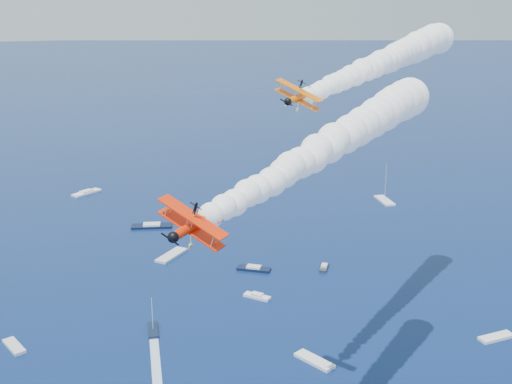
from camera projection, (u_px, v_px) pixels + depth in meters
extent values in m
cube|color=black|center=(153.00, 330.00, 156.29)|extent=(2.78, 7.40, 0.70)
cube|color=#2A2D38|center=(324.00, 267.00, 191.17)|extent=(4.76, 6.49, 0.70)
cube|color=white|center=(87.00, 193.00, 260.42)|extent=(11.89, 10.23, 0.70)
cube|color=white|center=(496.00, 337.00, 153.19)|extent=(9.04, 4.09, 0.70)
cube|color=white|center=(257.00, 296.00, 173.25)|extent=(6.91, 6.61, 0.70)
cube|color=silver|center=(14.00, 346.00, 149.33)|extent=(5.80, 8.46, 0.70)
cube|color=black|center=(152.00, 226.00, 224.16)|extent=(14.13, 6.43, 0.70)
cube|color=silver|center=(171.00, 255.00, 199.90)|extent=(10.93, 11.72, 0.70)
cube|color=black|center=(254.00, 269.00, 190.21)|extent=(9.92, 7.26, 0.70)
cube|color=white|center=(385.00, 201.00, 250.84)|extent=(4.26, 12.17, 0.70)
cube|color=white|center=(315.00, 360.00, 143.63)|extent=(7.39, 9.80, 0.70)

